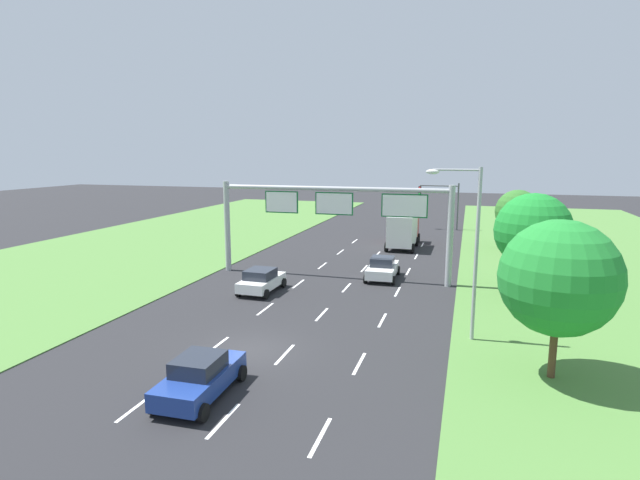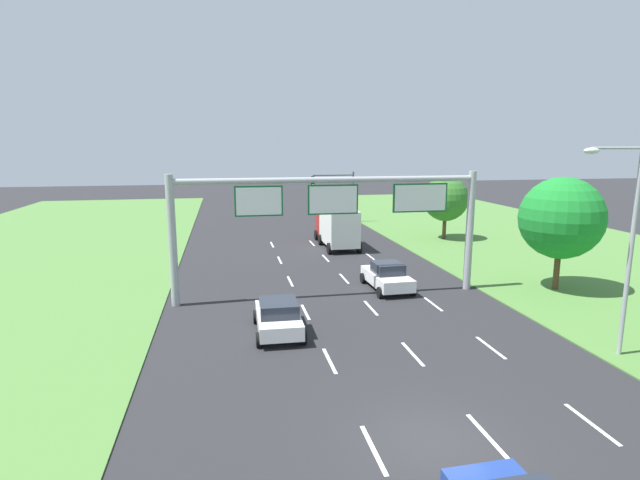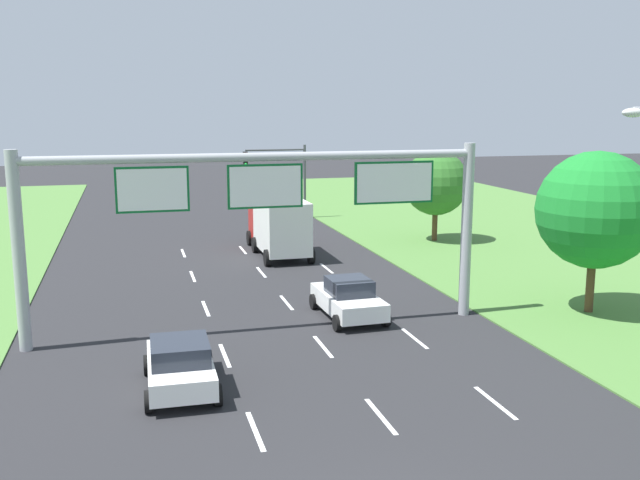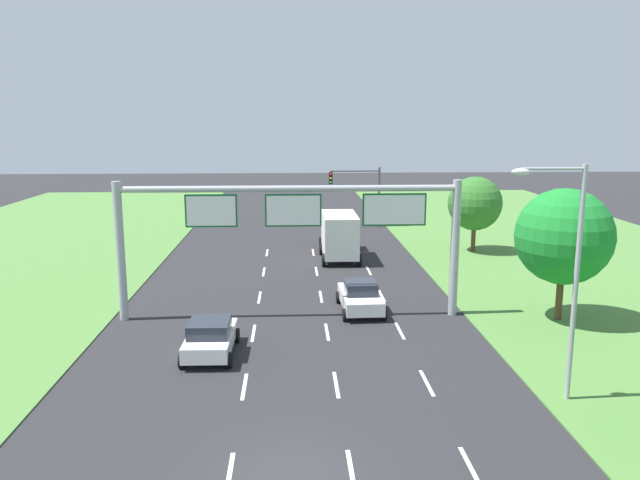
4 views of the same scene
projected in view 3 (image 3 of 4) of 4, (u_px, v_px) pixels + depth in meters
name	position (u px, v px, depth m)	size (l,w,h in m)	color
lane_dashes_inner_left	(255.00, 431.00, 18.74)	(0.14, 50.40, 0.01)	white
lane_dashes_inner_right	(381.00, 416.00, 19.64)	(0.14, 50.40, 0.01)	white
lane_dashes_slip	(495.00, 402.00, 20.54)	(0.14, 50.40, 0.01)	white
car_near_red	(348.00, 298.00, 28.69)	(2.31, 4.33, 1.64)	white
car_lead_silver	(180.00, 364.00, 21.33)	(2.22, 4.10, 1.58)	white
box_truck	(278.00, 224.00, 40.76)	(2.70, 7.23, 3.33)	#B21E19
sign_gantry	(267.00, 202.00, 26.29)	(17.24, 0.44, 7.00)	#9EA0A5
traffic_light_mast	(280.00, 168.00, 53.24)	(4.76, 0.49, 5.60)	#47494F
roadside_tree_mid	(596.00, 210.00, 28.69)	(4.75, 4.75, 6.69)	#513823
roadside_tree_far	(436.00, 183.00, 44.50)	(4.05, 4.05, 5.74)	#513823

